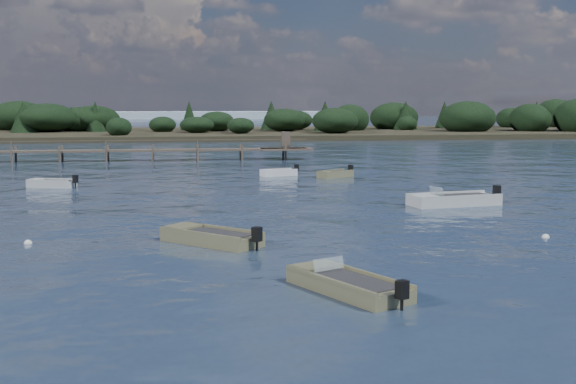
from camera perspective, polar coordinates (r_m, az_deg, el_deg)
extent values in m
plane|color=#172437|center=(82.78, -4.13, 3.22)|extent=(400.00, 400.00, 0.00)
cube|color=#726F4C|center=(28.88, -6.06, -3.88)|extent=(4.10, 4.08, 0.70)
cube|color=#726F4C|center=(29.89, -8.33, -2.74)|extent=(1.72, 1.73, 0.14)
cube|color=#232325|center=(28.60, -5.57, -3.31)|extent=(2.92, 2.91, 0.12)
cube|color=#726F4C|center=(28.27, -7.08, -3.29)|extent=(3.06, 3.03, 0.14)
cube|color=#726F4C|center=(29.35, -5.10, -2.88)|extent=(3.06, 3.03, 0.14)
cube|color=black|center=(27.30, -2.47, -3.35)|extent=(0.44, 0.44, 0.55)
cylinder|color=black|center=(27.40, -2.47, -4.34)|extent=(0.14, 0.14, 0.55)
cube|color=#A5ABAC|center=(50.10, -18.17, 0.46)|extent=(3.26, 2.21, 0.66)
cube|color=#A5ABAC|center=(50.65, -19.31, 0.93)|extent=(1.07, 1.29, 0.13)
cube|color=#232325|center=(49.95, -17.94, 0.81)|extent=(2.27, 1.64, 0.11)
cube|color=#A5ABAC|center=(49.58, -18.51, 0.83)|extent=(2.87, 1.17, 0.13)
cube|color=#A5ABAC|center=(50.54, -17.86, 0.97)|extent=(2.87, 1.17, 0.13)
cube|color=black|center=(49.20, -16.46, 1.00)|extent=(0.36, 0.39, 0.52)
cylinder|color=black|center=(49.25, -16.44, 0.47)|extent=(0.12, 0.12, 0.52)
cube|color=#726F4C|center=(54.00, 3.76, 1.26)|extent=(2.98, 2.43, 0.66)
cube|color=#726F4C|center=(53.23, 2.93, 1.59)|extent=(1.11, 1.22, 0.13)
cube|color=#232325|center=(54.12, 3.93, 1.60)|extent=(2.10, 1.77, 0.11)
cube|color=#726F4C|center=(53.60, 4.14, 1.62)|extent=(2.45, 1.57, 0.13)
cube|color=#726F4C|center=(54.32, 3.39, 1.70)|extent=(2.45, 1.57, 0.13)
cube|color=black|center=(55.07, 4.97, 1.88)|extent=(0.39, 0.41, 0.52)
cylinder|color=black|center=(55.12, 4.97, 1.41)|extent=(0.13, 0.13, 0.52)
cube|color=silver|center=(54.99, -0.75, 1.37)|extent=(2.91, 1.89, 0.63)
cube|color=silver|center=(54.51, -1.72, 1.71)|extent=(0.93, 1.13, 0.13)
cube|color=#232325|center=(55.06, -0.55, 1.69)|extent=(2.02, 1.41, 0.11)
cube|color=silver|center=(54.52, -0.52, 1.71)|extent=(2.60, 0.96, 0.13)
cube|color=silver|center=(55.39, -0.97, 1.80)|extent=(2.60, 0.96, 0.13)
cube|color=black|center=(55.64, 0.68, 1.94)|extent=(0.34, 0.37, 0.50)
cylinder|color=black|center=(55.69, 0.68, 1.49)|extent=(0.11, 0.11, 0.50)
cube|color=#726F4C|center=(21.59, 4.74, -7.65)|extent=(3.23, 4.43, 0.64)
cube|color=#726F4C|center=(22.71, 2.19, -5.92)|extent=(1.69, 1.51, 0.13)
cube|color=#232325|center=(21.27, 5.33, -7.05)|extent=(2.37, 3.10, 0.11)
cube|color=#726F4C|center=(21.06, 3.23, -6.97)|extent=(1.95, 3.80, 0.13)
cube|color=#726F4C|center=(21.95, 6.21, -6.42)|extent=(1.95, 3.80, 0.13)
cube|color=black|center=(19.81, 9.00, -7.63)|extent=(0.39, 0.36, 0.50)
cylinder|color=black|center=(19.93, 8.98, -8.84)|extent=(0.12, 0.12, 0.50)
cube|color=silver|center=(22.15, 3.24, -5.69)|extent=(1.06, 0.62, 0.38)
cube|color=#A5ABAC|center=(40.41, 12.97, -0.86)|extent=(5.15, 2.63, 0.76)
cube|color=#A5ABAC|center=(39.43, 10.65, -0.34)|extent=(1.44, 1.84, 0.15)
cube|color=#232325|center=(40.57, 13.46, -0.33)|extent=(3.54, 2.01, 0.13)
cube|color=#A5ABAC|center=(39.62, 13.62, -0.38)|extent=(4.87, 0.93, 0.15)
cube|color=#A5ABAC|center=(41.09, 12.37, -0.08)|extent=(4.87, 0.93, 0.15)
cube|color=black|center=(41.78, 16.17, 0.10)|extent=(0.36, 0.42, 0.60)
cylinder|color=black|center=(41.84, 16.15, -0.62)|extent=(0.13, 0.13, 0.60)
cube|color=silver|center=(39.78, 11.66, 0.08)|extent=(0.39, 1.35, 0.46)
sphere|color=silver|center=(20.73, 9.06, -8.60)|extent=(0.32, 0.32, 0.32)
sphere|color=silver|center=(31.83, 19.68, -3.41)|extent=(0.32, 0.32, 0.32)
sphere|color=silver|center=(30.51, -19.85, -3.86)|extent=(0.32, 0.32, 0.32)
cube|color=#4F453A|center=(71.25, -0.18, 3.42)|extent=(5.00, 3.20, 0.18)
cube|color=#4F453A|center=(71.19, -0.18, 4.14)|extent=(0.80, 0.80, 1.60)
cylinder|color=#4F453A|center=(71.38, -20.99, 2.47)|extent=(0.20, 0.20, 2.20)
cylinder|color=#4F453A|center=(73.05, -20.70, 2.58)|extent=(0.20, 0.20, 2.20)
cylinder|color=#4F453A|center=(70.58, -17.61, 2.56)|extent=(0.20, 0.20, 2.20)
cylinder|color=#4F453A|center=(72.27, -17.39, 2.67)|extent=(0.20, 0.20, 2.20)
cylinder|color=#4F453A|center=(70.03, -14.15, 2.65)|extent=(0.20, 0.20, 2.20)
cylinder|color=#4F453A|center=(71.73, -14.02, 2.75)|extent=(0.20, 0.20, 2.20)
cylinder|color=#4F453A|center=(69.74, -10.66, 2.72)|extent=(0.20, 0.20, 2.20)
cylinder|color=#4F453A|center=(71.45, -10.61, 2.82)|extent=(0.20, 0.20, 2.20)
cylinder|color=#4F453A|center=(69.71, -7.15, 2.79)|extent=(0.20, 0.20, 2.20)
cylinder|color=#4F453A|center=(71.41, -7.18, 2.89)|extent=(0.20, 0.20, 2.20)
cylinder|color=#4F453A|center=(69.94, -3.65, 2.84)|extent=(0.20, 0.20, 2.20)
cylinder|color=#4F453A|center=(71.64, -3.77, 2.94)|extent=(0.20, 0.20, 2.20)
cylinder|color=#4F453A|center=(70.42, -0.19, 2.89)|extent=(0.20, 0.20, 2.20)
cylinder|color=#4F453A|center=(72.11, -0.38, 2.98)|extent=(0.20, 0.20, 2.20)
cube|color=black|center=(126.41, 5.86, 4.54)|extent=(190.00, 40.00, 1.60)
ellipsoid|color=black|center=(126.32, 5.88, 5.81)|extent=(180.50, 36.00, 4.40)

